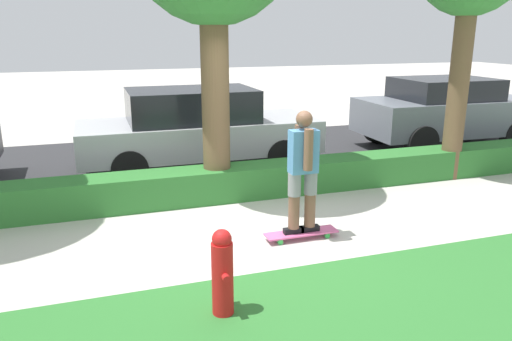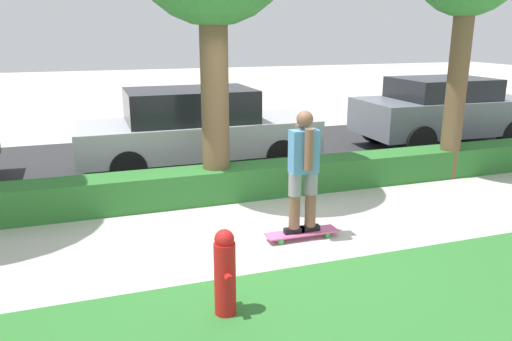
% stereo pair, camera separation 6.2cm
% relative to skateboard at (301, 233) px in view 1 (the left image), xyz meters
% --- Properties ---
extents(ground_plane, '(60.00, 60.00, 0.00)m').
position_rel_skateboard_xyz_m(ground_plane, '(-0.55, 0.26, -0.07)').
color(ground_plane, '#BCB7AD').
extents(street_asphalt, '(18.50, 5.00, 0.01)m').
position_rel_skateboard_xyz_m(street_asphalt, '(-0.55, 4.46, -0.07)').
color(street_asphalt, '#2D2D30').
rests_on(street_asphalt, ground_plane).
extents(hedge_row, '(18.50, 0.60, 0.51)m').
position_rel_skateboard_xyz_m(hedge_row, '(-0.55, 1.86, 0.18)').
color(hedge_row, '#2D702D').
rests_on(hedge_row, ground_plane).
extents(skateboard, '(0.95, 0.24, 0.09)m').
position_rel_skateboard_xyz_m(skateboard, '(0.00, 0.00, 0.00)').
color(skateboard, '#DB5B93').
rests_on(skateboard, ground_plane).
extents(skater_person, '(0.48, 0.40, 1.56)m').
position_rel_skateboard_xyz_m(skater_person, '(0.00, -0.00, 0.85)').
color(skater_person, black).
rests_on(skater_person, skateboard).
extents(parked_car_middle, '(4.51, 1.82, 1.53)m').
position_rel_skateboard_xyz_m(parked_car_middle, '(-0.53, 3.83, 0.71)').
color(parked_car_middle, '#B7B7BC').
rests_on(parked_car_middle, ground_plane).
extents(parked_car_rear, '(3.97, 1.89, 1.57)m').
position_rel_skateboard_xyz_m(parked_car_rear, '(5.18, 3.84, 0.76)').
color(parked_car_rear, slate).
rests_on(parked_car_rear, ground_plane).
extents(fire_hydrant, '(0.20, 0.32, 0.85)m').
position_rel_skateboard_xyz_m(fire_hydrant, '(-1.40, -1.40, 0.35)').
color(fire_hydrant, red).
rests_on(fire_hydrant, ground_plane).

